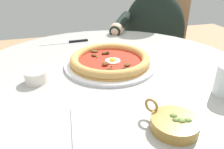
{
  "coord_description": "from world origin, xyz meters",
  "views": [
    {
      "loc": [
        0.17,
        0.62,
        1.06
      ],
      "look_at": [
        -0.0,
        0.02,
        0.74
      ],
      "focal_mm": 34.48,
      "sensor_mm": 36.0,
      "label": 1
    }
  ],
  "objects_px": {
    "fork_utensil": "(75,135)",
    "diner_person": "(150,60)",
    "steak_knife": "(71,42)",
    "cafe_chair_diner": "(155,49)",
    "ramekin_capers": "(36,76)",
    "dining_table": "(110,110)",
    "pizza_on_plate": "(110,61)",
    "olive_pan": "(174,123)"
  },
  "relations": [
    {
      "from": "ramekin_capers",
      "to": "diner_person",
      "type": "distance_m",
      "value": 0.92
    },
    {
      "from": "olive_pan",
      "to": "cafe_chair_diner",
      "type": "xyz_separation_m",
      "value": [
        -0.47,
        -1.0,
        -0.23
      ]
    },
    {
      "from": "diner_person",
      "to": "olive_pan",
      "type": "bearing_deg",
      "value": 66.73
    },
    {
      "from": "dining_table",
      "to": "diner_person",
      "type": "height_order",
      "value": "diner_person"
    },
    {
      "from": "pizza_on_plate",
      "to": "fork_utensil",
      "type": "xyz_separation_m",
      "value": [
        0.16,
        0.31,
        -0.02
      ]
    },
    {
      "from": "cafe_chair_diner",
      "to": "dining_table",
      "type": "bearing_deg",
      "value": 52.43
    },
    {
      "from": "ramekin_capers",
      "to": "diner_person",
      "type": "relative_size",
      "value": 0.06
    },
    {
      "from": "pizza_on_plate",
      "to": "ramekin_capers",
      "type": "relative_size",
      "value": 4.67
    },
    {
      "from": "olive_pan",
      "to": "fork_utensil",
      "type": "distance_m",
      "value": 0.21
    },
    {
      "from": "steak_knife",
      "to": "diner_person",
      "type": "relative_size",
      "value": 0.19
    },
    {
      "from": "cafe_chair_diner",
      "to": "steak_knife",
      "type": "bearing_deg",
      "value": 30.33
    },
    {
      "from": "pizza_on_plate",
      "to": "diner_person",
      "type": "xyz_separation_m",
      "value": [
        -0.42,
        -0.53,
        -0.27
      ]
    },
    {
      "from": "fork_utensil",
      "to": "dining_table",
      "type": "bearing_deg",
      "value": -118.52
    },
    {
      "from": "pizza_on_plate",
      "to": "steak_knife",
      "type": "height_order",
      "value": "pizza_on_plate"
    },
    {
      "from": "fork_utensil",
      "to": "ramekin_capers",
      "type": "bearing_deg",
      "value": -73.11
    },
    {
      "from": "ramekin_capers",
      "to": "fork_utensil",
      "type": "bearing_deg",
      "value": 106.89
    },
    {
      "from": "dining_table",
      "to": "olive_pan",
      "type": "relative_size",
      "value": 8.35
    },
    {
      "from": "dining_table",
      "to": "fork_utensil",
      "type": "height_order",
      "value": "fork_utensil"
    },
    {
      "from": "pizza_on_plate",
      "to": "steak_knife",
      "type": "distance_m",
      "value": 0.31
    },
    {
      "from": "olive_pan",
      "to": "dining_table",
      "type": "bearing_deg",
      "value": -80.29
    },
    {
      "from": "pizza_on_plate",
      "to": "olive_pan",
      "type": "height_order",
      "value": "olive_pan"
    },
    {
      "from": "pizza_on_plate",
      "to": "ramekin_capers",
      "type": "distance_m",
      "value": 0.25
    },
    {
      "from": "cafe_chair_diner",
      "to": "ramekin_capers",
      "type": "bearing_deg",
      "value": 42.81
    },
    {
      "from": "pizza_on_plate",
      "to": "olive_pan",
      "type": "xyz_separation_m",
      "value": [
        -0.04,
        0.35,
        -0.0
      ]
    },
    {
      "from": "ramekin_capers",
      "to": "dining_table",
      "type": "bearing_deg",
      "value": -175.66
    },
    {
      "from": "dining_table",
      "to": "diner_person",
      "type": "distance_m",
      "value": 0.72
    },
    {
      "from": "steak_knife",
      "to": "fork_utensil",
      "type": "distance_m",
      "value": 0.6
    },
    {
      "from": "pizza_on_plate",
      "to": "cafe_chair_diner",
      "type": "height_order",
      "value": "cafe_chair_diner"
    },
    {
      "from": "pizza_on_plate",
      "to": "dining_table",
      "type": "bearing_deg",
      "value": 72.86
    },
    {
      "from": "dining_table",
      "to": "cafe_chair_diner",
      "type": "height_order",
      "value": "cafe_chair_diner"
    },
    {
      "from": "cafe_chair_diner",
      "to": "fork_utensil",
      "type": "bearing_deg",
      "value": 54.87
    },
    {
      "from": "pizza_on_plate",
      "to": "fork_utensil",
      "type": "relative_size",
      "value": 1.69
    },
    {
      "from": "pizza_on_plate",
      "to": "diner_person",
      "type": "distance_m",
      "value": 0.73
    },
    {
      "from": "steak_knife",
      "to": "cafe_chair_diner",
      "type": "relative_size",
      "value": 0.24
    },
    {
      "from": "dining_table",
      "to": "ramekin_capers",
      "type": "relative_size",
      "value": 14.67
    },
    {
      "from": "ramekin_capers",
      "to": "cafe_chair_diner",
      "type": "xyz_separation_m",
      "value": [
        -0.75,
        -0.7,
        -0.24
      ]
    },
    {
      "from": "olive_pan",
      "to": "diner_person",
      "type": "height_order",
      "value": "diner_person"
    },
    {
      "from": "dining_table",
      "to": "ramekin_capers",
      "type": "bearing_deg",
      "value": 4.34
    },
    {
      "from": "steak_knife",
      "to": "cafe_chair_diner",
      "type": "distance_m",
      "value": 0.75
    },
    {
      "from": "pizza_on_plate",
      "to": "steak_knife",
      "type": "xyz_separation_m",
      "value": [
        0.1,
        -0.29,
        -0.01
      ]
    },
    {
      "from": "fork_utensil",
      "to": "diner_person",
      "type": "relative_size",
      "value": 0.17
    },
    {
      "from": "pizza_on_plate",
      "to": "ramekin_capers",
      "type": "xyz_separation_m",
      "value": [
        0.24,
        0.05,
        0.0
      ]
    }
  ]
}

